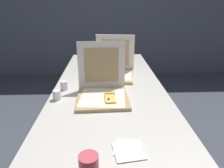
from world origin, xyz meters
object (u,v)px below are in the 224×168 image
Objects in this scene: cup_white_near_left at (57,95)px; cup_printed_front at (89,165)px; pizza_box_front at (103,90)px; table at (109,89)px; cup_white_near_center at (64,85)px; cup_white_far at (87,68)px; napkin_pile at (128,149)px; pizza_box_middle at (114,70)px.

cup_white_near_left is 0.74× the size of cup_printed_front.
table is at bearing 76.71° from pizza_box_front.
cup_white_near_center is 0.74× the size of cup_printed_front.
cup_white_far and cup_white_near_center have the same top height.
cup_white_near_center is at bearing 120.31° from napkin_pile.
pizza_box_front reaches higher than napkin_pile.
napkin_pile is (0.17, 0.14, -0.04)m from cup_printed_front.
cup_white_near_left is 0.39× the size of napkin_pile.
pizza_box_front reaches higher than table.
cup_white_far is at bearing 103.28° from napkin_pile.
cup_white_near_center is at bearing -135.31° from pizza_box_middle.
cup_white_near_center is at bearing 106.32° from cup_printed_front.
pizza_box_middle reaches higher than cup_white_near_left.
pizza_box_middle reaches higher than cup_printed_front.
pizza_box_middle is 5.92× the size of cup_white_near_left.
cup_white_near_center is (0.02, 0.17, 0.00)m from cup_white_near_left.
pizza_box_middle is 5.92× the size of cup_white_far.
napkin_pile is at bearing -80.26° from pizza_box_front.
table is at bearing -97.07° from pizza_box_middle.
table is 0.96m from cup_printed_front.
cup_white_far is at bearing 121.18° from table.
cup_white_far is 1.00× the size of cup_white_near_center.
cup_printed_front reaches higher than table.
cup_white_near_left is 1.00× the size of cup_white_near_center.
cup_white_far is at bearing 102.15° from pizza_box_front.
cup_white_far reaches higher than table.
napkin_pile is (0.07, -0.81, 0.05)m from table.
table is 30.19× the size of cup_white_near_left.
cup_white_near_left is at bearing -178.53° from pizza_box_front.
pizza_box_middle reaches higher than napkin_pile.
napkin_pile reaches higher than table.
pizza_box_middle is 0.50m from cup_white_near_center.
pizza_box_middle is 5.92× the size of cup_white_near_center.
cup_printed_front is at bearing -89.36° from pizza_box_middle.
pizza_box_middle is at bearing -28.24° from cup_white_far.
table is 0.82m from napkin_pile.
pizza_box_middle is at bearing 82.46° from cup_printed_front.
cup_printed_front is at bearing -96.32° from pizza_box_front.
pizza_box_front is at bearing -75.55° from cup_white_far.
cup_white_far is 0.74× the size of cup_printed_front.
cup_white_near_center is at bearing 84.16° from cup_white_near_left.
napkin_pile is (0.02, -1.01, -0.05)m from pizza_box_middle.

